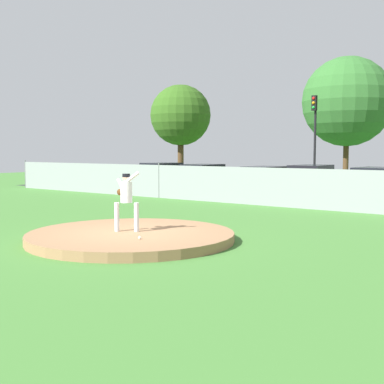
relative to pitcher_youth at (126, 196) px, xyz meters
The scene contains 14 objects.
ground_plane 6.13m from the pitcher_youth, 88.40° to the left, with size 80.00×80.00×0.00m, color #427A33.
asphalt_strip 14.56m from the pitcher_youth, 89.34° to the left, with size 44.00×7.00×0.01m, color #2B2B2D.
pitchers_mound 1.12m from the pitcher_youth, ahead, with size 5.62×5.62×0.25m, color #99704C.
pitcher_youth is the anchor object (origin of this frame).
baseball 1.63m from the pitcher_youth, 31.06° to the right, with size 0.07×0.07×0.07m, color white.
chainlink_fence 10.01m from the pitcher_youth, 89.04° to the left, with size 38.73×0.07×1.80m.
parked_car_navy 16.28m from the pitcher_youth, 118.92° to the left, with size 1.98×4.10×1.65m.
parked_car_slate 14.50m from the pitcher_youth, 104.45° to the left, with size 1.93×4.35×1.60m.
parked_car_silver 14.52m from the pitcher_youth, 81.59° to the left, with size 1.81×4.34×1.66m.
parked_car_white 18.87m from the pitcher_youth, 127.90° to the left, with size 2.15×4.33×1.66m.
parked_car_red 14.22m from the pitcher_youth, 94.22° to the left, with size 2.00×4.60×1.72m.
traffic_light_near 19.52m from the pitcher_youth, 99.22° to the left, with size 0.28×0.46×5.72m.
tree_broad_left 26.51m from the pitcher_youth, 125.49° to the left, with size 4.70×4.70×7.51m.
tree_bushy_near 24.26m from the pitcher_youth, 96.92° to the left, with size 5.94×5.94×8.65m.
Camera 1 is at (9.73, -9.96, 2.48)m, focal length 48.00 mm.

